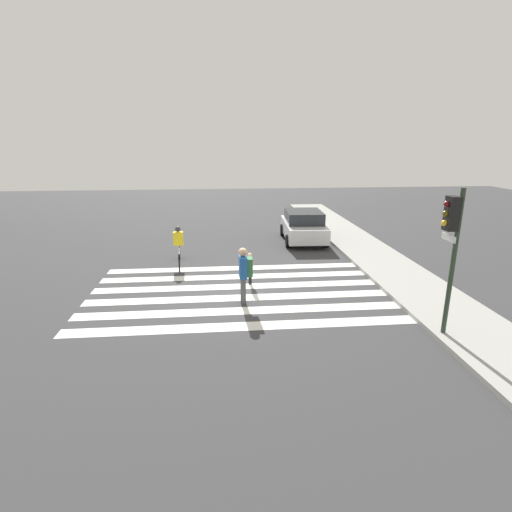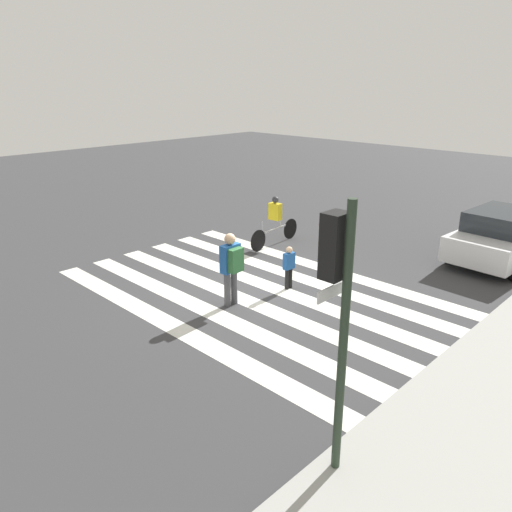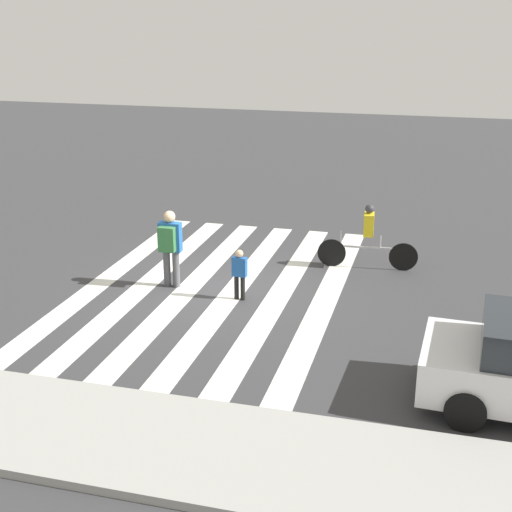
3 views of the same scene
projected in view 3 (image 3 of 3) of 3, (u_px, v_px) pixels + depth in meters
ground_plane at (213, 288)px, 16.54m from camera, size 60.00×60.00×0.00m
sidewalk_curb at (83, 431)px, 10.82m from camera, size 36.00×2.50×0.14m
crosswalk_stripes at (213, 288)px, 16.54m from camera, size 5.85×10.00×0.01m
pedestrian_adult_tall_backpack at (170, 243)px, 16.25m from camera, size 0.51×0.43×1.82m
pedestrian_adult_blue_shirt at (240, 272)px, 15.68m from camera, size 0.33×0.17×1.16m
cyclist_mid_street at (368, 235)px, 17.51m from camera, size 2.46×0.42×1.65m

